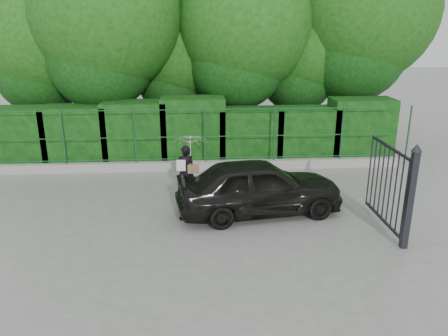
{
  "coord_description": "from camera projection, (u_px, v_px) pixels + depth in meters",
  "views": [
    {
      "loc": [
        0.11,
        -9.5,
        4.67
      ],
      "look_at": [
        0.81,
        1.3,
        1.1
      ],
      "focal_mm": 35.0,
      "sensor_mm": 36.0,
      "label": 1
    }
  ],
  "objects": [
    {
      "name": "woman",
      "position": [
        189.0,
        156.0,
        12.19
      ],
      "size": [
        0.99,
        1.01,
        1.76
      ],
      "color": "black",
      "rests_on": "ground"
    },
    {
      "name": "ground",
      "position": [
        194.0,
        229.0,
        10.46
      ],
      "size": [
        80.0,
        80.0,
        0.0
      ],
      "primitive_type": "plane",
      "color": "gray"
    },
    {
      "name": "fence",
      "position": [
        200.0,
        135.0,
        14.37
      ],
      "size": [
        14.13,
        0.06,
        1.8
      ],
      "color": "#174E23",
      "rests_on": "kerb"
    },
    {
      "name": "gate",
      "position": [
        400.0,
        189.0,
        9.69
      ],
      "size": [
        0.22,
        2.33,
        2.36
      ],
      "color": "#222228",
      "rests_on": "ground"
    },
    {
      "name": "car",
      "position": [
        259.0,
        187.0,
        11.17
      ],
      "size": [
        4.44,
        2.33,
        1.44
      ],
      "primitive_type": "imported",
      "rotation": [
        0.0,
        0.0,
        1.72
      ],
      "color": "black",
      "rests_on": "ground"
    },
    {
      "name": "kerb",
      "position": [
        194.0,
        166.0,
        14.68
      ],
      "size": [
        14.0,
        0.25,
        0.3
      ],
      "primitive_type": "cube",
      "color": "#9E9E99",
      "rests_on": "ground"
    },
    {
      "name": "trees",
      "position": [
        222.0,
        26.0,
        16.42
      ],
      "size": [
        17.1,
        6.15,
        8.08
      ],
      "color": "black",
      "rests_on": "ground"
    },
    {
      "name": "hedge",
      "position": [
        193.0,
        133.0,
        15.35
      ],
      "size": [
        14.2,
        1.2,
        2.29
      ],
      "color": "black",
      "rests_on": "ground"
    }
  ]
}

